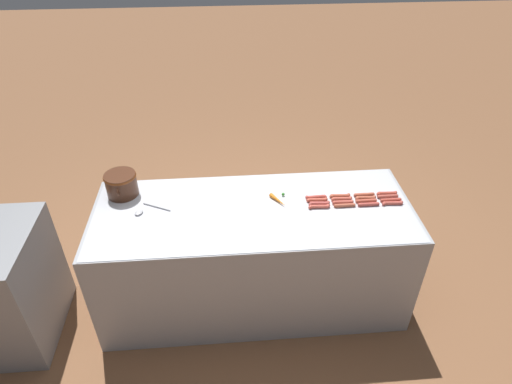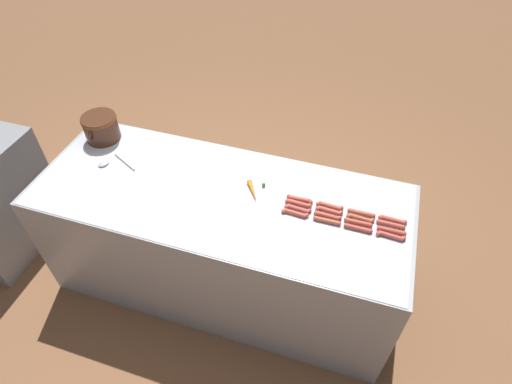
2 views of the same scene
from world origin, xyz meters
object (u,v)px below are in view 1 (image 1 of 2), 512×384
at_px(hot_dog_7, 319,203).
at_px(hot_dog_10, 342,199).
at_px(hot_dog_0, 393,203).
at_px(hot_dog_1, 369,204).
at_px(hot_dog_6, 343,202).
at_px(hot_dog_13, 364,195).
at_px(hot_dog_5, 366,201).
at_px(serving_spoon, 145,211).
at_px(hot_dog_3, 319,207).
at_px(hot_dog_2, 345,205).
at_px(hot_dog_14, 340,196).
at_px(hot_dog_15, 316,197).
at_px(hot_dog_8, 388,196).
at_px(hot_dog_12, 387,193).
at_px(bean_pot, 121,183).
at_px(carrot, 278,200).
at_px(hot_dog_11, 317,200).
at_px(hot_dog_9, 366,198).
at_px(hot_dog_4, 391,200).

height_order(hot_dog_7, hot_dog_10, same).
height_order(hot_dog_0, hot_dog_1, same).
relative_size(hot_dog_6, hot_dog_13, 1.00).
height_order(hot_dog_5, serving_spoon, hot_dog_5).
height_order(hot_dog_3, hot_dog_7, same).
height_order(hot_dog_2, hot_dog_14, same).
bearing_deg(hot_dog_6, hot_dog_2, -174.90).
distance_m(hot_dog_1, hot_dog_15, 0.38).
bearing_deg(hot_dog_15, hot_dog_8, -93.76).
bearing_deg(hot_dog_15, hot_dog_12, -89.72).
distance_m(hot_dog_12, serving_spoon, 1.76).
bearing_deg(hot_dog_15, hot_dog_1, -108.26).
height_order(bean_pot, carrot, bean_pot).
height_order(hot_dog_1, hot_dog_7, same).
xyz_separation_m(hot_dog_2, hot_dog_13, (0.12, -0.18, 0.00)).
height_order(hot_dog_6, hot_dog_13, same).
height_order(hot_dog_11, hot_dog_12, same).
height_order(hot_dog_3, bean_pot, bean_pot).
bearing_deg(hot_dog_14, serving_spoon, 92.16).
bearing_deg(hot_dog_15, serving_spoon, 92.43).
height_order(hot_dog_9, hot_dog_12, same).
relative_size(hot_dog_2, hot_dog_13, 1.00).
xyz_separation_m(hot_dog_9, hot_dog_12, (0.04, -0.17, 0.00)).
distance_m(hot_dog_2, hot_dog_7, 0.18).
xyz_separation_m(hot_dog_14, bean_pot, (0.17, 1.59, 0.08)).
bearing_deg(hot_dog_7, hot_dog_10, -76.83).
bearing_deg(hot_dog_9, bean_pot, 83.22).
bearing_deg(hot_dog_9, serving_spoon, 90.44).
distance_m(hot_dog_0, hot_dog_2, 0.35).
bearing_deg(hot_dog_4, hot_dog_1, 102.31).
distance_m(hot_dog_6, hot_dog_8, 0.35).
distance_m(hot_dog_1, hot_dog_13, 0.12).
bearing_deg(hot_dog_1, hot_dog_6, 77.08).
height_order(hot_dog_4, hot_dog_8, same).
distance_m(hot_dog_4, carrot, 0.81).
height_order(hot_dog_0, hot_dog_5, same).
distance_m(hot_dog_1, hot_dog_12, 0.21).
bearing_deg(hot_dog_8, carrot, 88.75).
bearing_deg(hot_dog_10, bean_pot, 82.58).
relative_size(hot_dog_7, hot_dog_13, 1.00).
height_order(hot_dog_1, hot_dog_12, same).
height_order(hot_dog_3, hot_dog_10, same).
relative_size(hot_dog_10, serving_spoon, 0.62).
distance_m(hot_dog_1, hot_dog_10, 0.19).
height_order(hot_dog_5, hot_dog_9, same).
distance_m(hot_dog_7, carrot, 0.29).
xyz_separation_m(hot_dog_11, carrot, (0.02, 0.28, 0.00)).
distance_m(hot_dog_12, bean_pot, 1.96).
xyz_separation_m(hot_dog_2, carrot, (0.10, 0.46, 0.00)).
distance_m(hot_dog_7, hot_dog_13, 0.36).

